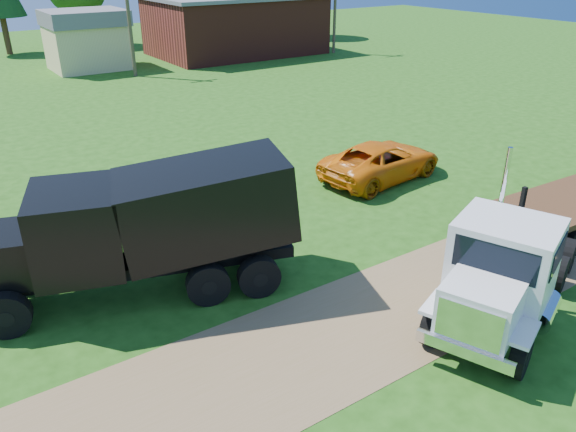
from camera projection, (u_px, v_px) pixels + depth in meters
ground at (382, 315)px, 15.31m from camera, size 140.00×140.00×0.00m
dirt_track at (382, 315)px, 15.31m from camera, size 120.00×4.20×0.01m
white_semi_tractor at (503, 274)px, 14.32m from camera, size 7.58×4.83×4.53m
black_dump_truck at (148, 224)px, 15.59m from camera, size 9.11×5.15×3.88m
orange_pickup at (381, 161)px, 24.18m from camera, size 6.11×3.36×1.62m
spectator_a at (537, 260)px, 16.32m from camera, size 0.73×0.59×1.74m
spectator_b at (202, 211)px, 19.50m from camera, size 0.91×0.77×1.64m
brick_building at (235, 25)px, 53.22m from camera, size 15.40×10.40×5.30m
tan_shed at (87, 39)px, 46.22m from camera, size 6.20×5.40×4.70m
utility_poles at (128, 13)px, 42.51m from camera, size 42.20×0.28×9.00m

